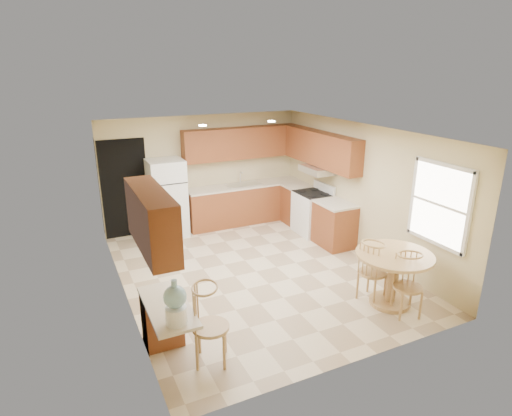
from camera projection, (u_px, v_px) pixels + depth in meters
name	position (u px, v px, depth m)	size (l,w,h in m)	color
floor	(256.00, 271.00, 7.67)	(5.50, 5.50, 0.00)	beige
ceiling	(256.00, 132.00, 6.88)	(4.50, 5.50, 0.02)	white
wall_back	(204.00, 171.00, 9.63)	(4.50, 0.02, 2.50)	#CFC28B
wall_front	(359.00, 273.00, 4.92)	(4.50, 0.02, 2.50)	#CFC28B
wall_left	(120.00, 226.00, 6.36)	(0.02, 5.50, 2.50)	#CFC28B
wall_right	(362.00, 190.00, 8.19)	(0.02, 5.50, 2.50)	#CFC28B
doorway	(125.00, 189.00, 8.97)	(0.90, 0.02, 2.10)	black
base_cab_back	(245.00, 204.00, 9.99)	(2.75, 0.60, 0.87)	brown
counter_back	(245.00, 185.00, 9.84)	(2.75, 0.63, 0.04)	beige
base_cab_right_a	(298.00, 205.00, 9.92)	(0.60, 0.59, 0.87)	brown
counter_right_a	(298.00, 186.00, 9.77)	(0.63, 0.59, 0.04)	beige
base_cab_right_b	(334.00, 225.00, 8.67)	(0.60, 0.80, 0.87)	brown
counter_right_b	(336.00, 204.00, 8.53)	(0.63, 0.80, 0.04)	beige
upper_cab_back	(242.00, 143.00, 9.65)	(2.75, 0.33, 0.70)	brown
upper_cab_right	(321.00, 149.00, 8.97)	(0.33, 2.42, 0.70)	brown
upper_cab_left	(152.00, 220.00, 4.87)	(0.33, 1.40, 0.70)	brown
sink	(244.00, 184.00, 9.83)	(0.78, 0.44, 0.01)	silver
range_hood	(317.00, 169.00, 9.05)	(0.50, 0.76, 0.14)	silver
desk_pedestal	(162.00, 318.00, 5.61)	(0.48, 0.42, 0.72)	brown
desk_top	(167.00, 307.00, 5.17)	(0.50, 1.20, 0.04)	beige
window	(440.00, 204.00, 6.52)	(0.06, 1.12, 1.30)	white
can_light_a	(203.00, 125.00, 7.71)	(0.14, 0.14, 0.02)	white
can_light_b	(271.00, 121.00, 8.28)	(0.14, 0.14, 0.02)	white
refrigerator	(167.00, 198.00, 9.08)	(0.73, 0.72, 1.66)	white
stove	(312.00, 212.00, 9.32)	(0.65, 0.76, 1.09)	white
dining_table	(393.00, 271.00, 6.47)	(1.15, 1.15, 0.85)	tan
chair_table_a	(377.00, 268.00, 6.52)	(0.43, 0.55, 0.96)	tan
chair_table_b	(413.00, 282.00, 6.10)	(0.42, 0.45, 0.95)	tan
chair_desk	(213.00, 321.00, 5.08)	(0.46, 0.59, 1.03)	tan
water_crock	(175.00, 304.00, 4.72)	(0.26, 0.26, 0.54)	white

